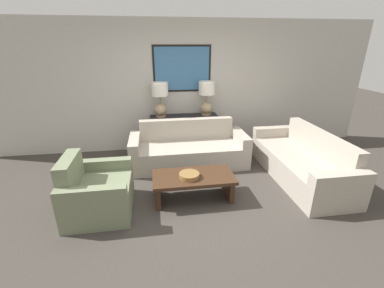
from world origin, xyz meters
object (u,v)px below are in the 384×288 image
(table_lamp_left, at_px, (160,96))
(armchair_near_back_wall, at_px, (97,192))
(console_table, at_px, (184,133))
(couch_by_back_wall, at_px, (189,150))
(coffee_table, at_px, (194,181))
(table_lamp_right, at_px, (207,95))
(couch_by_side, at_px, (301,162))
(decorative_bowl, at_px, (189,175))

(table_lamp_left, xyz_separation_m, armchair_near_back_wall, (-0.98, -1.98, -0.91))
(console_table, height_order, couch_by_back_wall, couch_by_back_wall)
(console_table, relative_size, coffee_table, 1.18)
(table_lamp_right, relative_size, couch_by_back_wall, 0.32)
(console_table, distance_m, couch_by_side, 2.39)
(couch_by_back_wall, height_order, coffee_table, couch_by_back_wall)
(armchair_near_back_wall, bearing_deg, coffee_table, 4.01)
(couch_by_side, xyz_separation_m, armchair_near_back_wall, (-3.29, -0.47, 0.01))
(table_lamp_left, bearing_deg, armchair_near_back_wall, -116.21)
(couch_by_back_wall, height_order, couch_by_side, same)
(couch_by_side, relative_size, armchair_near_back_wall, 2.29)
(couch_by_back_wall, xyz_separation_m, couch_by_side, (1.84, -0.83, 0.00))
(couch_by_side, bearing_deg, coffee_table, -169.08)
(table_lamp_right, height_order, decorative_bowl, table_lamp_right)
(couch_by_back_wall, bearing_deg, couch_by_side, -24.37)
(couch_by_back_wall, bearing_deg, console_table, 90.00)
(couch_by_side, bearing_deg, armchair_near_back_wall, -171.90)
(coffee_table, distance_m, armchair_near_back_wall, 1.36)
(console_table, distance_m, armchair_near_back_wall, 2.46)
(table_lamp_right, relative_size, coffee_table, 0.58)
(console_table, bearing_deg, couch_by_back_wall, -90.00)
(armchair_near_back_wall, bearing_deg, table_lamp_right, 45.78)
(decorative_bowl, bearing_deg, couch_by_side, 11.82)
(console_table, height_order, table_lamp_left, table_lamp_left)
(console_table, height_order, coffee_table, console_table)
(couch_by_side, bearing_deg, table_lamp_left, 146.88)
(armchair_near_back_wall, bearing_deg, table_lamp_left, 63.79)
(table_lamp_right, distance_m, couch_by_back_wall, 1.24)
(table_lamp_left, distance_m, decorative_bowl, 2.11)
(couch_by_side, bearing_deg, decorative_bowl, -168.18)
(couch_by_side, relative_size, decorative_bowl, 7.37)
(table_lamp_left, bearing_deg, couch_by_side, -33.12)
(coffee_table, bearing_deg, console_table, 87.12)
(couch_by_back_wall, distance_m, decorative_bowl, 1.27)
(armchair_near_back_wall, bearing_deg, console_table, 53.77)
(table_lamp_right, height_order, couch_by_back_wall, table_lamp_right)
(console_table, xyz_separation_m, decorative_bowl, (-0.17, -1.93, 0.03))
(table_lamp_right, bearing_deg, table_lamp_left, 180.00)
(couch_by_side, height_order, coffee_table, couch_by_side)
(couch_by_back_wall, relative_size, couch_by_side, 1.00)
(console_table, relative_size, armchair_near_back_wall, 1.48)
(coffee_table, xyz_separation_m, decorative_bowl, (-0.07, -0.05, 0.13))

